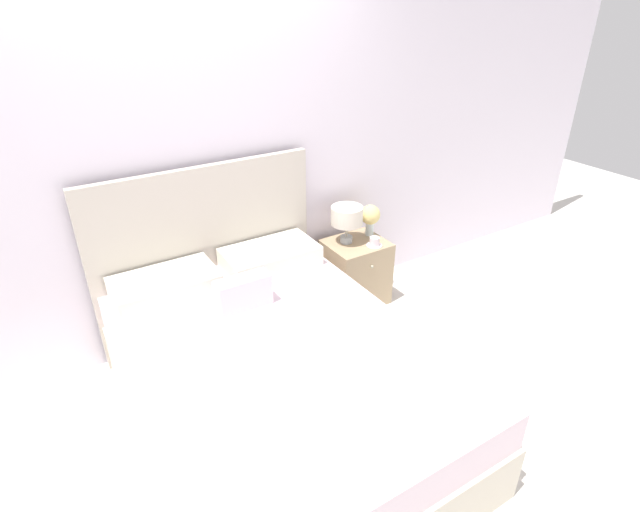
{
  "coord_description": "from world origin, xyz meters",
  "views": [
    {
      "loc": [
        -0.93,
        -2.98,
        2.25
      ],
      "look_at": [
        0.56,
        -0.58,
        0.73
      ],
      "focal_mm": 28.0,
      "sensor_mm": 36.0,
      "label": 1
    }
  ],
  "objects_px": {
    "flower_vase": "(371,216)",
    "teacup": "(374,242)",
    "bed": "(274,373)",
    "table_lamp": "(347,217)",
    "nightstand": "(355,272)"
  },
  "relations": [
    {
      "from": "table_lamp",
      "to": "teacup",
      "type": "distance_m",
      "value": 0.28
    },
    {
      "from": "flower_vase",
      "to": "bed",
      "type": "bearing_deg",
      "value": -147.55
    },
    {
      "from": "nightstand",
      "to": "table_lamp",
      "type": "distance_m",
      "value": 0.48
    },
    {
      "from": "bed",
      "to": "table_lamp",
      "type": "distance_m",
      "value": 1.39
    },
    {
      "from": "flower_vase",
      "to": "teacup",
      "type": "height_order",
      "value": "flower_vase"
    },
    {
      "from": "nightstand",
      "to": "teacup",
      "type": "bearing_deg",
      "value": -54.36
    },
    {
      "from": "table_lamp",
      "to": "flower_vase",
      "type": "relative_size",
      "value": 1.17
    },
    {
      "from": "flower_vase",
      "to": "nightstand",
      "type": "bearing_deg",
      "value": -160.95
    },
    {
      "from": "nightstand",
      "to": "teacup",
      "type": "distance_m",
      "value": 0.33
    },
    {
      "from": "nightstand",
      "to": "table_lamp",
      "type": "bearing_deg",
      "value": 144.9
    },
    {
      "from": "bed",
      "to": "table_lamp",
      "type": "bearing_deg",
      "value": 37.43
    },
    {
      "from": "bed",
      "to": "nightstand",
      "type": "height_order",
      "value": "bed"
    },
    {
      "from": "nightstand",
      "to": "teacup",
      "type": "relative_size",
      "value": 4.35
    },
    {
      "from": "flower_vase",
      "to": "teacup",
      "type": "xyz_separation_m",
      "value": [
        -0.09,
        -0.17,
        -0.13
      ]
    },
    {
      "from": "bed",
      "to": "flower_vase",
      "type": "relative_size",
      "value": 8.43
    }
  ]
}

